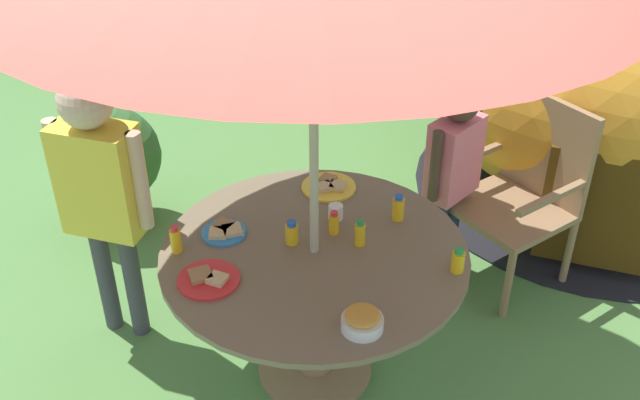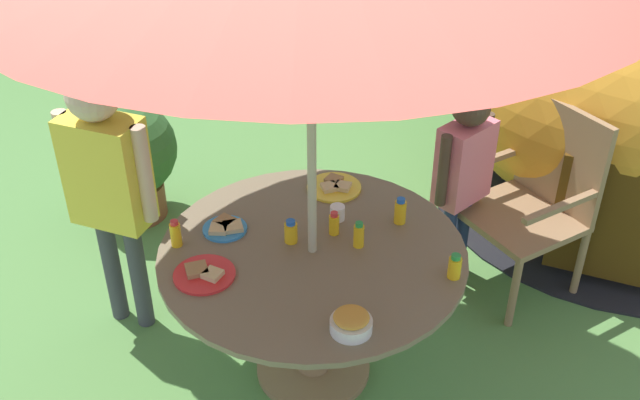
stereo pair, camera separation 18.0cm
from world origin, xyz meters
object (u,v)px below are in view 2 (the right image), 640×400
object	(u,v)px
plate_front_edge	(225,227)
wooden_chair	(538,193)
juice_bottle_near_left	(455,267)
juice_bottle_center_back	(291,232)
juice_bottle_far_right	(359,235)
juice_bottle_mid_left	(334,224)
child_in_pink_shirt	(464,163)
snack_bowl	(351,322)
child_in_yellow_shirt	(107,172)
juice_bottle_center_front	(400,211)
potted_plant	(128,156)
plate_far_left	(204,274)
cup_near	(337,213)
juice_bottle_mid_right	(176,234)
plate_near_right	(334,187)
garden_table	(313,283)

from	to	relation	value
plate_front_edge	wooden_chair	bearing A→B (deg)	43.74
juice_bottle_near_left	juice_bottle_center_back	size ratio (longest dim) A/B	1.02
plate_front_edge	juice_bottle_center_back	bearing A→B (deg)	7.89
juice_bottle_near_left	juice_bottle_far_right	xyz separation A→B (m)	(-0.42, 0.04, 0.00)
wooden_chair	juice_bottle_mid_left	xyz separation A→B (m)	(-0.72, -0.94, 0.21)
child_in_pink_shirt	plate_front_edge	size ratio (longest dim) A/B	5.78
snack_bowl	juice_bottle_mid_left	distance (m)	0.60
child_in_yellow_shirt	juice_bottle_center_front	xyz separation A→B (m)	(1.24, 0.39, -0.11)
potted_plant	plate_far_left	bearing A→B (deg)	-41.72
juice_bottle_near_left	child_in_pink_shirt	bearing A→B (deg)	102.18
juice_bottle_far_right	juice_bottle_center_back	distance (m)	0.28
potted_plant	wooden_chair	bearing A→B (deg)	9.16
snack_bowl	cup_near	distance (m)	0.70
child_in_pink_shirt	juice_bottle_near_left	xyz separation A→B (m)	(0.19, -0.86, 0.04)
snack_bowl	juice_bottle_mid_left	world-z (taller)	juice_bottle_mid_left
juice_bottle_mid_left	cup_near	bearing A→B (deg)	105.11
snack_bowl	cup_near	world-z (taller)	snack_bowl
snack_bowl	juice_bottle_near_left	distance (m)	0.52
juice_bottle_near_left	snack_bowl	bearing A→B (deg)	-120.03
plate_far_left	wooden_chair	bearing A→B (deg)	52.62
wooden_chair	juice_bottle_mid_right	distance (m)	1.83
cup_near	child_in_yellow_shirt	bearing A→B (deg)	-162.97
potted_plant	juice_bottle_mid_left	bearing A→B (deg)	-20.57
snack_bowl	plate_near_right	size ratio (longest dim) A/B	0.61
plate_near_right	juice_bottle_mid_right	xyz separation A→B (m)	(-0.43, -0.67, 0.05)
child_in_pink_shirt	plate_near_right	world-z (taller)	child_in_pink_shirt
juice_bottle_far_right	plate_far_left	bearing A→B (deg)	-138.45
potted_plant	plate_far_left	world-z (taller)	potted_plant
potted_plant	snack_bowl	xyz separation A→B (m)	(1.82, -1.10, 0.33)
snack_bowl	wooden_chair	bearing A→B (deg)	73.63
wooden_chair	garden_table	bearing A→B (deg)	-90.00
child_in_pink_shirt	cup_near	xyz separation A→B (m)	(-0.39, -0.69, 0.03)
plate_near_right	cup_near	size ratio (longest dim) A/B	3.75
wooden_chair	plate_far_left	bearing A→B (deg)	-92.61
juice_bottle_mid_left	child_in_pink_shirt	bearing A→B (deg)	65.44
juice_bottle_near_left	garden_table	bearing A→B (deg)	-173.02
potted_plant	plate_front_edge	world-z (taller)	potted_plant
plate_far_left	juice_bottle_mid_left	size ratio (longest dim) A/B	2.30
juice_bottle_far_right	juice_bottle_mid_right	bearing A→B (deg)	-156.34
snack_bowl	juice_bottle_mid_right	world-z (taller)	juice_bottle_mid_right
juice_bottle_mid_left	juice_bottle_mid_right	bearing A→B (deg)	-148.79
child_in_pink_shirt	cup_near	world-z (taller)	child_in_pink_shirt
child_in_yellow_shirt	juice_bottle_center_front	bearing A→B (deg)	14.46
potted_plant	child_in_yellow_shirt	size ratio (longest dim) A/B	0.54
child_in_pink_shirt	juice_bottle_center_back	bearing A→B (deg)	-5.87
plate_near_right	juice_bottle_center_back	world-z (taller)	juice_bottle_center_back
plate_far_left	juice_bottle_mid_left	world-z (taller)	juice_bottle_mid_left
plate_near_right	snack_bowl	bearing A→B (deg)	-63.31
child_in_yellow_shirt	child_in_pink_shirt	bearing A→B (deg)	32.75
plate_front_edge	child_in_yellow_shirt	bearing A→B (deg)	-176.92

